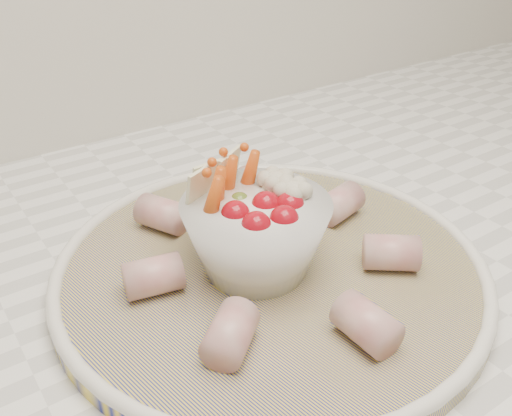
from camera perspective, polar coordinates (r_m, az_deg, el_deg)
serving_platter at (r=0.51m, az=1.45°, el=-5.89°), size 0.44×0.44×0.02m
veggie_bowl at (r=0.48m, az=-0.04°, el=-2.31°), size 0.13×0.13×0.10m
cured_meat_rolls at (r=0.50m, az=1.37°, el=-4.10°), size 0.25×0.27×0.03m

